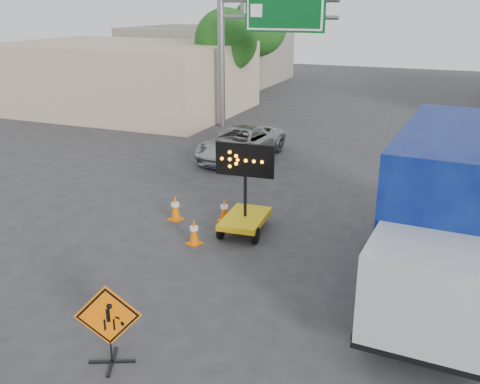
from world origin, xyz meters
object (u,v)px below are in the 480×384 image
Objects in this scene: box_truck at (446,220)px; arrow_board at (245,213)px; construction_sign at (109,323)px; pickup_truck at (241,143)px.

arrow_board is at bearing 171.22° from box_truck.
arrow_board is at bearing 65.02° from construction_sign.
construction_sign is 0.61× the size of arrow_board.
box_truck is (5.33, 5.37, 0.79)m from construction_sign.
construction_sign is 7.61m from box_truck.
box_truck is at bearing -37.22° from pickup_truck.
box_truck reaches higher than arrow_board.
construction_sign is at bearing -94.78° from arrow_board.
arrow_board is 5.51m from box_truck.
box_truck is at bearing 20.45° from construction_sign.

